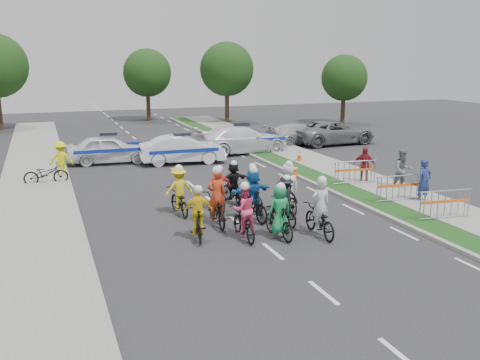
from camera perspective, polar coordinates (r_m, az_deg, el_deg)
name	(u,v)px	position (r m, az deg, el deg)	size (l,w,h in m)	color
ground	(273,251)	(15.76, 3.52, -7.61)	(90.00, 90.00, 0.00)	#28282B
curb_right	(337,194)	(22.25, 10.32, -1.49)	(0.20, 60.00, 0.12)	gray
grass_strip	(352,193)	(22.61, 11.85, -1.34)	(1.20, 60.00, 0.11)	#174014
sidewalk_right	(388,189)	(23.60, 15.55, -0.91)	(2.40, 60.00, 0.13)	gray
sidewalk_left	(35,224)	(19.25, -21.00, -4.42)	(3.00, 60.00, 0.13)	gray
rider_0	(320,216)	(17.03, 8.48, -3.85)	(0.73, 1.95, 1.97)	black
rider_1	(279,216)	(16.67, 4.21, -3.89)	(0.80, 1.76, 1.81)	black
rider_2	(244,218)	(16.57, 0.39, -4.04)	(0.78, 1.82, 1.85)	black
rider_3	(198,218)	(16.56, -4.48, -4.11)	(0.93, 1.73, 1.76)	black
rider_4	(285,204)	(18.16, 4.82, -2.60)	(0.95, 1.69, 1.72)	black
rider_5	(253,198)	(18.35, 1.34, -1.94)	(1.61, 1.92, 1.94)	black
rider_6	(216,206)	(17.95, -2.53, -2.75)	(0.83, 2.05, 2.05)	black
rider_7	(287,192)	(19.41, 5.08, -1.34)	(0.85, 1.88, 1.95)	black
rider_8	(252,192)	(19.87, 1.24, -1.25)	(0.79, 1.77, 1.75)	black
rider_9	(219,193)	(19.67, -2.24, -1.37)	(0.88, 1.66, 1.71)	black
rider_10	(179,195)	(19.27, -6.53, -1.60)	(1.06, 1.85, 1.84)	black
rider_11	(233,185)	(20.59, -0.73, -0.53)	(1.41, 1.68, 1.71)	black
police_car_0	(109,149)	(29.33, -13.80, 3.20)	(1.77, 4.39, 1.50)	white
police_car_1	(183,150)	(28.60, -6.15, 3.25)	(1.57, 4.51, 1.48)	white
police_car_2	(242,139)	(31.52, 0.19, 4.35)	(2.27, 5.58, 1.62)	white
civilian_sedan	(298,134)	(35.01, 6.25, 4.90)	(1.87, 4.60, 1.34)	#B8B9BE
civilian_suv	(334,132)	(35.39, 9.98, 5.04)	(2.55, 5.54, 1.54)	slate
spectator_0	(424,182)	(21.71, 19.06, -0.16)	(0.63, 0.42, 1.74)	navy
spectator_1	(403,170)	(23.58, 16.97, 1.03)	(0.86, 0.67, 1.77)	slate
spectator_2	(364,166)	(24.32, 13.09, 1.51)	(0.99, 0.41, 1.68)	maroon
marshal_hiviz	(61,159)	(26.61, -18.55, 2.13)	(1.09, 0.62, 1.68)	#DFEF0C
barrier_0	(445,206)	(19.63, 20.99, -2.59)	(2.00, 0.50, 1.12)	#A5A8AD
barrier_1	(399,189)	(21.50, 16.60, -0.96)	(2.00, 0.50, 1.12)	#A5A8AD
barrier_2	(355,173)	(23.98, 12.17, 0.70)	(2.00, 0.50, 1.12)	#A5A8AD
cone_0	(294,171)	(25.20, 5.83, 1.01)	(0.40, 0.40, 0.70)	#F24C0C
cone_1	(299,157)	(28.80, 6.35, 2.50)	(0.40, 0.40, 0.70)	#F24C0C
parked_bike	(46,174)	(25.19, -20.01, 0.64)	(0.66, 1.88, 0.99)	black
tree_1	(227,69)	(46.00, -1.42, 11.72)	(4.55, 4.55, 6.82)	#382619
tree_2	(344,78)	(46.24, 11.06, 10.63)	(3.85, 3.85, 5.77)	#382619
tree_4	(147,73)	(48.33, -9.88, 11.18)	(4.20, 4.20, 6.30)	#382619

